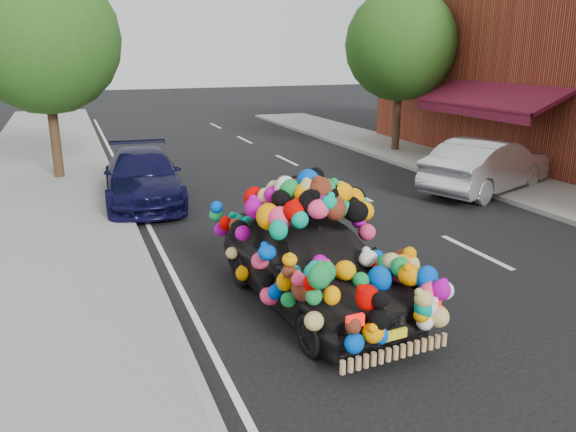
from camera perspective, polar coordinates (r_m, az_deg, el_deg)
name	(u,v)px	position (r m, az deg, el deg)	size (l,w,h in m)	color
ground	(302,279)	(9.54, 1.45, -6.39)	(100.00, 100.00, 0.00)	black
sidewalk	(23,318)	(8.92, -25.32, -9.35)	(4.00, 60.00, 0.12)	gray
kerb	(162,297)	(8.94, -12.71, -7.99)	(0.15, 60.00, 0.13)	gray
footpath_far	(541,192)	(16.48, 24.32, 2.22)	(3.00, 40.00, 0.12)	gray
lane_markings	(475,252)	(11.34, 18.50, -3.45)	(6.00, 50.00, 0.01)	silver
tree_near_sidewalk	(43,38)	(17.60, -23.59, 16.22)	(4.20, 4.20, 6.13)	#332114
tree_far_b	(401,45)	(21.40, 11.37, 16.69)	(4.00, 4.00, 5.90)	#332114
plush_art_car	(312,240)	(8.26, 2.50, -2.42)	(2.33, 4.40, 2.03)	black
navy_sedan	(143,177)	(14.59, -14.54, 3.88)	(1.83, 4.50, 1.31)	black
silver_hatchback	(487,165)	(16.09, 19.58, 4.86)	(1.53, 4.40, 1.45)	#B8B9C0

